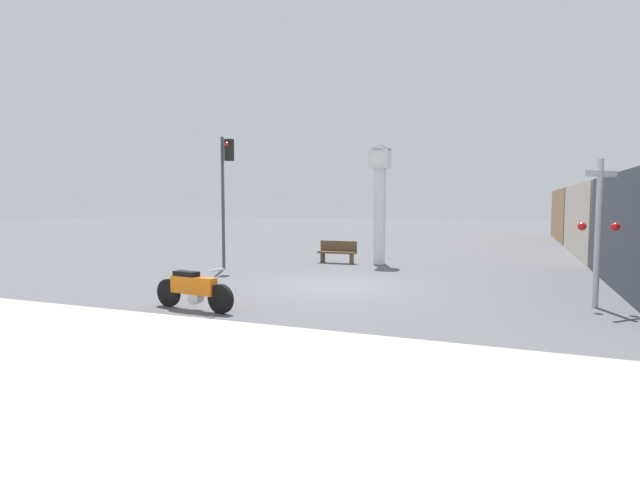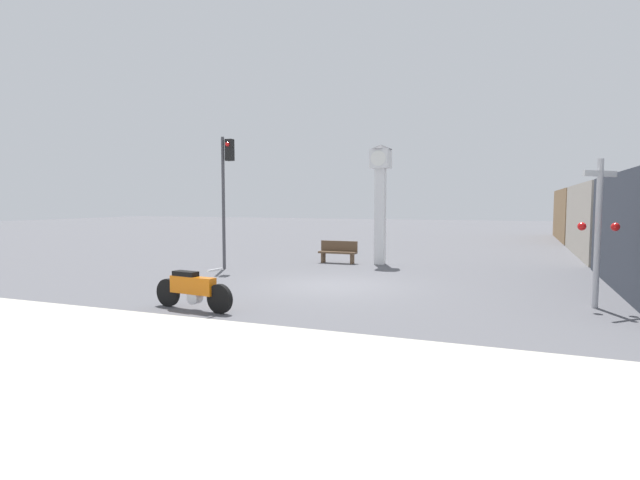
# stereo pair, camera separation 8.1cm
# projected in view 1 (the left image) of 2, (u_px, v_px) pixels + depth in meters

# --- Properties ---
(ground_plane) EXTENTS (120.00, 120.00, 0.00)m
(ground_plane) POSITION_uv_depth(u_px,v_px,m) (334.00, 286.00, 15.18)
(ground_plane) COLOR #56565B
(sidewalk_strip) EXTENTS (36.00, 6.00, 0.10)m
(sidewalk_strip) POSITION_uv_depth(u_px,v_px,m) (141.00, 371.00, 7.34)
(sidewalk_strip) COLOR #BCB7A8
(sidewalk_strip) RESTS_ON ground_plane
(motorcycle) EXTENTS (2.30, 0.56, 1.02)m
(motorcycle) POSITION_uv_depth(u_px,v_px,m) (193.00, 289.00, 11.72)
(motorcycle) COLOR black
(motorcycle) RESTS_ON ground_plane
(clock_tower) EXTENTS (0.91, 0.91, 4.87)m
(clock_tower) POSITION_uv_depth(u_px,v_px,m) (380.00, 187.00, 20.28)
(clock_tower) COLOR white
(clock_tower) RESTS_ON ground_plane
(freight_train) EXTENTS (2.80, 31.43, 3.40)m
(freight_train) POSITION_uv_depth(u_px,v_px,m) (607.00, 220.00, 23.56)
(freight_train) COLOR #333842
(freight_train) RESTS_ON ground_plane
(traffic_light) EXTENTS (0.50, 0.35, 4.98)m
(traffic_light) POSITION_uv_depth(u_px,v_px,m) (226.00, 180.00, 18.72)
(traffic_light) COLOR #47474C
(traffic_light) RESTS_ON ground_plane
(railroad_crossing_signal) EXTENTS (0.90, 0.82, 3.56)m
(railroad_crossing_signal) POSITION_uv_depth(u_px,v_px,m) (598.00, 227.00, 11.87)
(railroad_crossing_signal) COLOR #B7B7BC
(railroad_crossing_signal) RESTS_ON ground_plane
(bench) EXTENTS (1.60, 0.44, 0.92)m
(bench) POSITION_uv_depth(u_px,v_px,m) (338.00, 251.00, 20.83)
(bench) COLOR brown
(bench) RESTS_ON ground_plane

